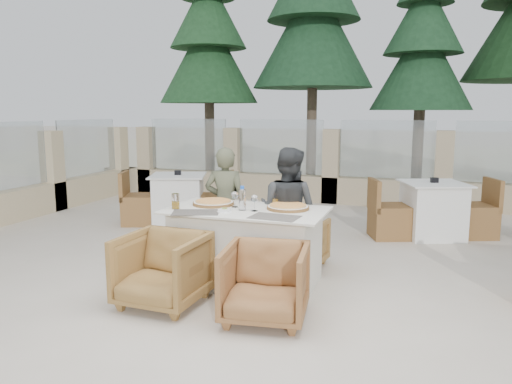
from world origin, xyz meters
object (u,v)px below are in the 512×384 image
(armchair_far_left, at_px, (227,237))
(diner_left, at_px, (226,205))
(olive_dish, at_px, (225,210))
(bg_table_a, at_px, (179,199))
(water_bottle, at_px, (242,198))
(pizza_right, at_px, (288,206))
(dining_table, at_px, (246,246))
(diner_right, at_px, (288,211))
(armchair_far_right, at_px, (298,243))
(wine_glass_centre, at_px, (235,198))
(armchair_near_right, at_px, (265,283))
(beer_glass_right, at_px, (276,198))
(wine_glass_near, at_px, (254,202))
(beer_glass_left, at_px, (176,201))
(bg_table_b, at_px, (433,210))
(pizza_left, at_px, (213,202))
(armchair_near_left, at_px, (163,270))

(armchair_far_left, bearing_deg, diner_left, 45.22)
(olive_dish, height_order, bg_table_a, olive_dish)
(water_bottle, distance_m, armchair_far_left, 1.05)
(olive_dish, distance_m, armchair_far_left, 1.06)
(pizza_right, bearing_deg, diner_left, 150.69)
(dining_table, height_order, diner_right, diner_right)
(water_bottle, relative_size, armchair_far_left, 0.41)
(dining_table, height_order, armchair_far_right, dining_table)
(wine_glass_centre, distance_m, olive_dish, 0.28)
(armchair_near_right, bearing_deg, water_bottle, 114.86)
(water_bottle, height_order, armchair_far_left, water_bottle)
(water_bottle, xyz_separation_m, beer_glass_right, (0.25, 0.34, -0.05))
(armchair_near_right, distance_m, diner_left, 1.77)
(wine_glass_near, xyz_separation_m, beer_glass_right, (0.12, 0.34, -0.02))
(armchair_far_left, relative_size, armchair_far_right, 0.99)
(diner_left, relative_size, diner_right, 0.98)
(beer_glass_left, relative_size, bg_table_a, 0.10)
(pizza_right, relative_size, wine_glass_centre, 2.32)
(water_bottle, xyz_separation_m, diner_right, (0.33, 0.50, -0.21))
(diner_right, xyz_separation_m, bg_table_b, (1.50, 2.14, -0.30))
(dining_table, distance_m, beer_glass_left, 0.85)
(armchair_far_left, xyz_separation_m, bg_table_a, (-1.44, 1.52, 0.11))
(armchair_far_right, xyz_separation_m, diner_right, (-0.05, -0.24, 0.41))
(dining_table, height_order, wine_glass_centre, wine_glass_centre)
(wine_glass_near, xyz_separation_m, bg_table_b, (1.70, 2.65, -0.48))
(beer_glass_right, bearing_deg, armchair_near_right, -77.85)
(wine_glass_near, height_order, bg_table_a, wine_glass_near)
(water_bottle, bearing_deg, wine_glass_centre, 136.83)
(olive_dish, bearing_deg, beer_glass_left, -178.66)
(diner_right, bearing_deg, pizza_left, 35.34)
(beer_glass_left, xyz_separation_m, bg_table_a, (-1.24, 2.39, -0.46))
(beer_glass_left, distance_m, olive_dish, 0.53)
(water_bottle, distance_m, wine_glass_centre, 0.18)
(wine_glass_centre, xyz_separation_m, bg_table_a, (-1.77, 2.11, -0.48))
(olive_dish, distance_m, armchair_near_left, 0.84)
(pizza_right, bearing_deg, bg_table_a, 138.66)
(dining_table, xyz_separation_m, water_bottle, (-0.02, -0.05, 0.51))
(olive_dish, xyz_separation_m, armchair_far_left, (-0.33, 0.86, -0.52))
(beer_glass_right, height_order, bg_table_b, beer_glass_right)
(olive_dish, relative_size, armchair_far_left, 0.18)
(dining_table, height_order, bg_table_b, same)
(armchair_near_left, bearing_deg, pizza_right, 48.15)
(armchair_far_right, relative_size, diner_left, 0.45)
(water_bottle, relative_size, beer_glass_right, 1.60)
(bg_table_b, bearing_deg, diner_right, -146.24)
(beer_glass_left, bearing_deg, diner_right, 33.65)
(wine_glass_centre, relative_size, armchair_far_left, 0.31)
(armchair_far_left, relative_size, diner_left, 0.45)
(pizza_left, bearing_deg, armchair_far_right, 36.75)
(diner_left, bearing_deg, diner_right, 157.88)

